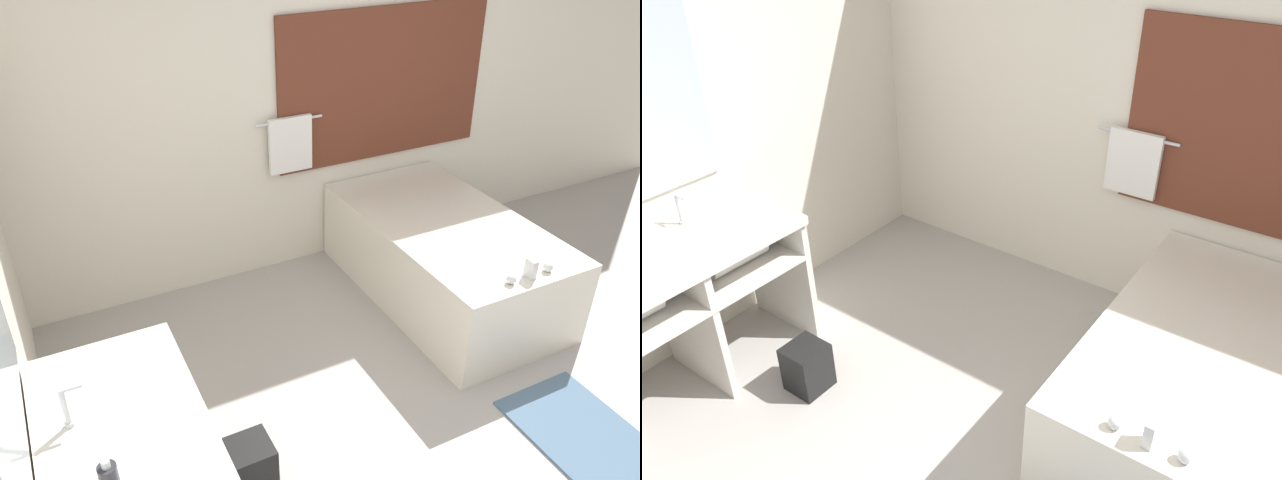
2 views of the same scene
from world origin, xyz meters
TOP-DOWN VIEW (x-y plane):
  - wall_back_with_blinds at (0.02, 2.23)m, footprint 7.40×0.13m
  - vanity_counter at (-1.88, 0.10)m, footprint 0.62×1.27m
  - sink_faucet at (-2.05, 0.27)m, footprint 0.09×0.04m
  - bathtub at (0.48, 1.31)m, footprint 0.97×1.76m
  - waste_bin at (-1.34, 0.38)m, footprint 0.21×0.21m

SIDE VIEW (x-z plane):
  - waste_bin at x=-1.34m, z-range 0.00..0.28m
  - bathtub at x=0.48m, z-range -0.03..0.69m
  - vanity_counter at x=-1.88m, z-range 0.19..1.05m
  - sink_faucet at x=-2.05m, z-range 0.86..1.04m
  - wall_back_with_blinds at x=0.02m, z-range 0.00..2.70m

